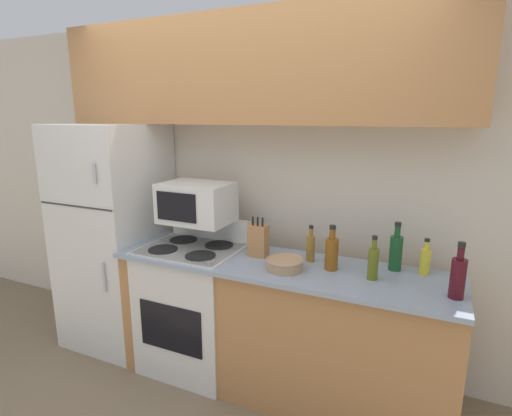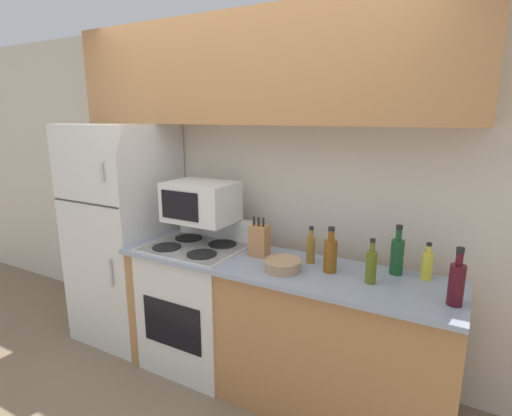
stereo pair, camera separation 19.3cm
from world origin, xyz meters
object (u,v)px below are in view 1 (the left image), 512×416
bowl (285,264)px  bottle_wine_green (396,251)px  bottle_wine_red (458,276)px  knife_block (258,240)px  microwave (197,203)px  bottle_whiskey (332,252)px  bottle_olive_oil (373,262)px  bottle_cooking_spray (425,260)px  stove (194,306)px  refrigerator (115,236)px  bottle_vinegar (311,247)px

bowl → bottle_wine_green: 0.68m
bottle_wine_red → knife_block: bearing=172.7°
microwave → bottle_whiskey: (1.00, -0.06, -0.21)m
bottle_wine_red → bottle_olive_oil: bearing=171.1°
bottle_cooking_spray → bottle_wine_red: (0.16, -0.27, 0.03)m
stove → bottle_olive_oil: 1.36m
bowl → bottle_wine_red: (0.94, 0.01, 0.08)m
knife_block → bottle_wine_red: bearing=-7.3°
bottle_olive_oil → bottle_wine_red: (0.43, -0.07, 0.02)m
knife_block → bottle_wine_red: bottle_wine_red is taller
refrigerator → knife_block: bearing=-0.8°
refrigerator → knife_block: size_ratio=6.59×
refrigerator → bottle_wine_green: (2.14, 0.10, 0.15)m
refrigerator → bottle_vinegar: (1.63, 0.03, 0.12)m
bottle_vinegar → bottle_olive_oil: bottle_olive_oil is taller
bottle_olive_oil → refrigerator: bearing=177.1°
stove → bottle_cooking_spray: 1.61m
bottle_cooking_spray → bottle_wine_red: bearing=-59.3°
bowl → bottle_olive_oil: bottle_olive_oil is taller
knife_block → bottle_vinegar: 0.35m
bottle_olive_oil → stove: bearing=179.3°
refrigerator → bottle_cooking_spray: (2.31, 0.10, 0.12)m
refrigerator → bowl: size_ratio=7.67×
bottle_vinegar → bottle_whiskey: bearing=-27.9°
bottle_wine_red → bottle_cooking_spray: bearing=120.7°
microwave → bottle_whiskey: 1.02m
knife_block → bottle_wine_green: (0.86, 0.12, 0.01)m
refrigerator → knife_block: (1.28, -0.02, 0.14)m
knife_block → microwave: bearing=177.3°
refrigerator → stove: (0.80, -0.09, -0.41)m
microwave → bottle_cooking_spray: (1.52, 0.10, -0.23)m
stove → bottle_whiskey: size_ratio=3.89×
bowl → bottle_wine_red: bearing=0.4°
refrigerator → bottle_cooking_spray: refrigerator is taller
refrigerator → microwave: 0.86m
bottle_olive_oil → bottle_cooking_spray: bearing=37.6°
bottle_wine_green → bottle_wine_red: 0.43m
bowl → bottle_olive_oil: size_ratio=0.89×
bottle_cooking_spray → bottle_whiskey: (-0.52, -0.16, 0.02)m
stove → bottle_wine_red: bottle_wine_red is taller
microwave → bottle_wine_green: (1.35, 0.10, -0.20)m
stove → microwave: microwave is taller
stove → bottle_whiskey: bottle_whiskey is taller
bowl → bottle_wine_red: bottle_wine_red is taller
bottle_vinegar → microwave: bearing=-178.5°
knife_block → bottle_wine_green: 0.87m
refrigerator → stove: size_ratio=1.63×
bottle_wine_green → bottle_wine_red: bearing=-39.6°
microwave → bottle_olive_oil: bearing=-5.0°
refrigerator → bottle_whiskey: 1.79m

